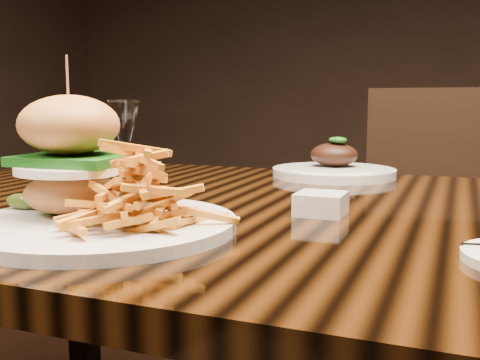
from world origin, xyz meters
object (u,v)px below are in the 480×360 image
at_px(chair_far, 439,229).
at_px(burger_plate, 101,183).
at_px(dining_table, 316,257).
at_px(wine_glass, 124,124).
at_px(far_dish, 334,169).

bearing_deg(chair_far, burger_plate, -107.79).
bearing_deg(dining_table, chair_far, 80.59).
xyz_separation_m(dining_table, burger_plate, (-0.21, -0.24, 0.14)).
relative_size(dining_table, chair_far, 1.68).
height_order(wine_glass, far_dish, wine_glass).
xyz_separation_m(burger_plate, far_dish, (0.16, 0.60, -0.04)).
bearing_deg(burger_plate, wine_glass, 128.08).
bearing_deg(wine_glass, burger_plate, -61.75).
distance_m(burger_plate, far_dish, 0.63).
distance_m(dining_table, burger_plate, 0.35).
bearing_deg(burger_plate, far_dish, 85.14).
distance_m(wine_glass, far_dish, 0.45).
relative_size(far_dish, chair_far, 0.27).
distance_m(dining_table, wine_glass, 0.42).
relative_size(burger_plate, wine_glass, 2.03).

